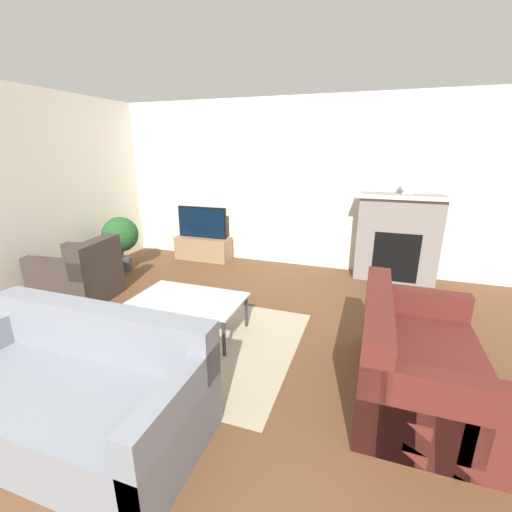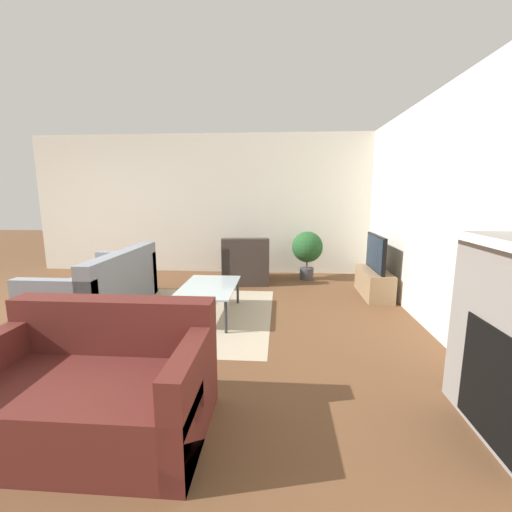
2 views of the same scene
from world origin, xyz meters
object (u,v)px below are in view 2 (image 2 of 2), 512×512
Objects in this scene: tv at (376,253)px; couch_loveseat at (96,389)px; potted_plant at (307,249)px; couch_sectional at (102,290)px; armchair_by_window at (245,265)px; coffee_table at (209,288)px.

tv is 0.62× the size of couch_loveseat.
potted_plant is (-0.97, -0.96, -0.11)m from tv.
tv is 4.22m from couch_loveseat.
tv is 0.48× the size of couch_sectional.
couch_sectional is 2.01× the size of armchair_by_window.
couch_sectional and armchair_by_window have the same top height.
coffee_table is at bearing 86.83° from couch_sectional.
coffee_table is (-2.19, 0.30, 0.08)m from couch_loveseat.
couch_loveseat is (2.27, 1.17, 0.00)m from couch_sectional.
couch_sectional is 1.27× the size of couch_loveseat.
armchair_by_window is at bearing -109.31° from tv.
potted_plant reaches higher than couch_loveseat.
potted_plant is at bearing 145.45° from coffee_table.
armchair_by_window is 0.81× the size of coffee_table.
couch_sectional is 3.48m from potted_plant.
couch_sectional is at bearing -75.63° from tv.
potted_plant reaches higher than coffee_table.
tv is at bearing 154.18° from armchair_by_window.
couch_loveseat and armchair_by_window have the same top height.
couch_loveseat is (3.25, -2.66, -0.39)m from tv.
couch_sectional is 2.45m from armchair_by_window.
couch_loveseat is 2.21m from coffee_table.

